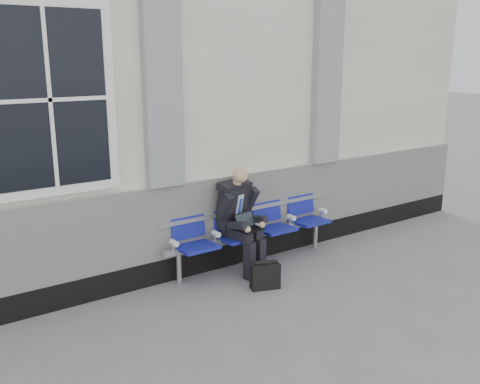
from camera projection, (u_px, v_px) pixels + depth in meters
ground at (79, 383)px, 4.50m from camera, size 70.00×70.00×0.00m
bench at (252, 224)px, 6.94m from camera, size 2.60×0.47×0.91m
businessman at (240, 216)px, 6.64m from camera, size 0.56×0.76×1.36m
briefcase at (265, 276)px, 6.28m from camera, size 0.37×0.25×0.35m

